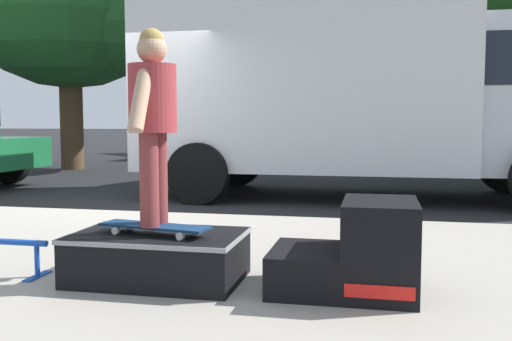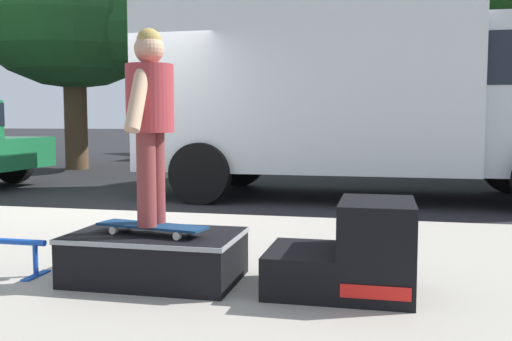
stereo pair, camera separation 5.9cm
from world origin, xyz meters
The scene contains 7 objects.
ground_plane centered at (0.00, 0.00, 0.00)m, with size 140.00×140.00×0.00m, color black.
skate_box centered at (2.15, -3.31, 0.30)m, with size 1.16×0.74×0.33m.
kicker_ramp centered at (3.49, -3.31, 0.37)m, with size 0.92×0.66×0.60m.
skateboard centered at (2.15, -3.36, 0.51)m, with size 0.80×0.34×0.07m.
skater_kid centered at (2.15, -3.36, 1.29)m, with size 0.32×0.67×1.31m.
box_truck centered at (3.43, 2.20, 1.70)m, with size 6.91×2.63×3.05m.
house_behind centered at (6.28, 15.01, 4.24)m, with size 9.54×8.23×8.40m.
Camera 2 is at (3.66, -6.95, 1.22)m, focal length 40.33 mm.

